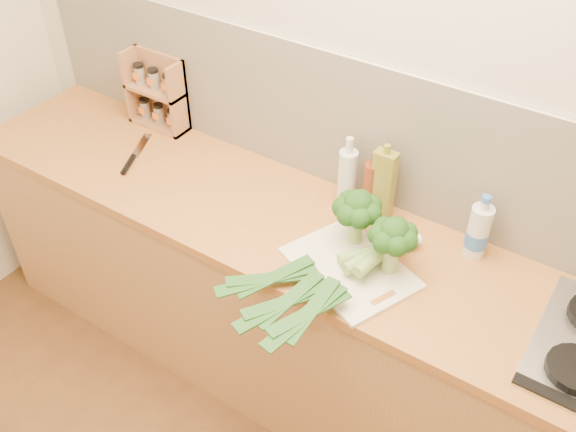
% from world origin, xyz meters
% --- Properties ---
extents(room_shell, '(3.50, 3.50, 3.50)m').
position_xyz_m(room_shell, '(0.00, 1.49, 1.17)').
color(room_shell, beige).
rests_on(room_shell, ground).
extents(counter, '(3.20, 0.62, 0.90)m').
position_xyz_m(counter, '(0.00, 1.20, 0.45)').
color(counter, '#B17949').
rests_on(counter, ground).
extents(chopping_board, '(0.50, 0.44, 0.01)m').
position_xyz_m(chopping_board, '(0.13, 1.10, 0.91)').
color(chopping_board, silver).
rests_on(chopping_board, counter).
extents(broccoli_left, '(0.17, 0.17, 0.21)m').
position_xyz_m(broccoli_left, '(0.08, 1.22, 1.06)').
color(broccoli_left, '#97B76B').
rests_on(broccoli_left, chopping_board).
extents(broccoli_right, '(0.16, 0.16, 0.21)m').
position_xyz_m(broccoli_right, '(0.24, 1.16, 1.06)').
color(broccoli_right, '#97B76B').
rests_on(broccoli_right, chopping_board).
extents(leek_front, '(0.47, 0.61, 0.04)m').
position_xyz_m(leek_front, '(0.11, 1.10, 0.94)').
color(leek_front, white).
rests_on(leek_front, chopping_board).
extents(leek_mid, '(0.29, 0.68, 0.04)m').
position_xyz_m(leek_mid, '(0.15, 1.06, 0.95)').
color(leek_mid, white).
rests_on(leek_mid, chopping_board).
extents(leek_back, '(0.18, 0.69, 0.04)m').
position_xyz_m(leek_back, '(0.19, 1.04, 0.97)').
color(leek_back, white).
rests_on(leek_back, chopping_board).
extents(chefs_knife, '(0.15, 0.29, 0.02)m').
position_xyz_m(chefs_knife, '(-0.92, 1.16, 0.91)').
color(chefs_knife, silver).
rests_on(chefs_knife, counter).
extents(spice_rack, '(0.27, 0.11, 0.33)m').
position_xyz_m(spice_rack, '(-1.01, 1.44, 1.04)').
color(spice_rack, '#AD714A').
rests_on(spice_rack, counter).
extents(oil_tin, '(0.08, 0.05, 0.31)m').
position_xyz_m(oil_tin, '(0.09, 1.40, 1.04)').
color(oil_tin, olive).
rests_on(oil_tin, counter).
extents(glass_bottle, '(0.07, 0.07, 0.28)m').
position_xyz_m(glass_bottle, '(-0.06, 1.41, 1.02)').
color(glass_bottle, silver).
rests_on(glass_bottle, counter).
extents(amber_bottle, '(0.06, 0.06, 0.26)m').
position_xyz_m(amber_bottle, '(0.04, 1.41, 1.01)').
color(amber_bottle, maroon).
rests_on(amber_bottle, counter).
extents(water_bottle, '(0.08, 0.08, 0.23)m').
position_xyz_m(water_bottle, '(0.45, 1.40, 0.99)').
color(water_bottle, silver).
rests_on(water_bottle, counter).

